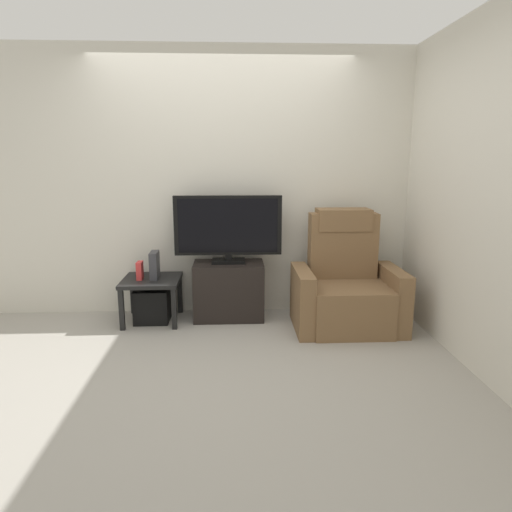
{
  "coord_description": "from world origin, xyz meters",
  "views": [
    {
      "loc": [
        0.1,
        -3.46,
        1.55
      ],
      "look_at": [
        0.29,
        0.5,
        0.7
      ],
      "focal_mm": 32.12,
      "sensor_mm": 36.0,
      "label": 1
    }
  ],
  "objects_px": {
    "television": "(228,228)",
    "tv_stand": "(229,290)",
    "game_console": "(155,265)",
    "recliner_armchair": "(346,287)",
    "side_table": "(152,285)",
    "subwoofer_box": "(153,305)",
    "book_upright": "(140,271)"
  },
  "relations": [
    {
      "from": "television",
      "to": "tv_stand",
      "type": "bearing_deg",
      "value": -90.0
    },
    {
      "from": "television",
      "to": "subwoofer_box",
      "type": "relative_size",
      "value": 3.18
    },
    {
      "from": "television",
      "to": "subwoofer_box",
      "type": "bearing_deg",
      "value": -174.28
    },
    {
      "from": "recliner_armchair",
      "to": "book_upright",
      "type": "height_order",
      "value": "recliner_armchair"
    },
    {
      "from": "recliner_armchair",
      "to": "game_console",
      "type": "bearing_deg",
      "value": 169.73
    },
    {
      "from": "side_table",
      "to": "subwoofer_box",
      "type": "bearing_deg",
      "value": 0.0
    },
    {
      "from": "tv_stand",
      "to": "subwoofer_box",
      "type": "relative_size",
      "value": 2.09
    },
    {
      "from": "tv_stand",
      "to": "television",
      "type": "xyz_separation_m",
      "value": [
        0.0,
        0.02,
        0.62
      ]
    },
    {
      "from": "subwoofer_box",
      "to": "game_console",
      "type": "relative_size",
      "value": 1.25
    },
    {
      "from": "television",
      "to": "book_upright",
      "type": "relative_size",
      "value": 6.05
    },
    {
      "from": "recliner_armchair",
      "to": "side_table",
      "type": "xyz_separation_m",
      "value": [
        -1.84,
        0.21,
        -0.02
      ]
    },
    {
      "from": "television",
      "to": "side_table",
      "type": "distance_m",
      "value": 0.92
    },
    {
      "from": "tv_stand",
      "to": "television",
      "type": "relative_size",
      "value": 0.66
    },
    {
      "from": "recliner_armchair",
      "to": "side_table",
      "type": "distance_m",
      "value": 1.85
    },
    {
      "from": "tv_stand",
      "to": "subwoofer_box",
      "type": "height_order",
      "value": "tv_stand"
    },
    {
      "from": "side_table",
      "to": "tv_stand",
      "type": "bearing_deg",
      "value": 4.26
    },
    {
      "from": "book_upright",
      "to": "game_console",
      "type": "distance_m",
      "value": 0.15
    },
    {
      "from": "recliner_armchair",
      "to": "subwoofer_box",
      "type": "bearing_deg",
      "value": 170.17
    },
    {
      "from": "recliner_armchair",
      "to": "television",
      "type": "bearing_deg",
      "value": 162.19
    },
    {
      "from": "side_table",
      "to": "subwoofer_box",
      "type": "relative_size",
      "value": 1.67
    },
    {
      "from": "game_console",
      "to": "recliner_armchair",
      "type": "bearing_deg",
      "value": -6.95
    },
    {
      "from": "television",
      "to": "game_console",
      "type": "bearing_deg",
      "value": -174.8
    },
    {
      "from": "tv_stand",
      "to": "game_console",
      "type": "bearing_deg",
      "value": -176.34
    },
    {
      "from": "book_upright",
      "to": "tv_stand",
      "type": "bearing_deg",
      "value": 5.11
    },
    {
      "from": "tv_stand",
      "to": "game_console",
      "type": "relative_size",
      "value": 2.62
    },
    {
      "from": "recliner_armchair",
      "to": "subwoofer_box",
      "type": "height_order",
      "value": "recliner_armchair"
    },
    {
      "from": "subwoofer_box",
      "to": "book_upright",
      "type": "bearing_deg",
      "value": -168.69
    },
    {
      "from": "side_table",
      "to": "subwoofer_box",
      "type": "xyz_separation_m",
      "value": [
        0.0,
        0.0,
        -0.2
      ]
    },
    {
      "from": "subwoofer_box",
      "to": "book_upright",
      "type": "distance_m",
      "value": 0.36
    },
    {
      "from": "game_console",
      "to": "subwoofer_box",
      "type": "bearing_deg",
      "value": -164.05
    },
    {
      "from": "tv_stand",
      "to": "book_upright",
      "type": "xyz_separation_m",
      "value": [
        -0.84,
        -0.08,
        0.23
      ]
    },
    {
      "from": "game_console",
      "to": "television",
      "type": "bearing_deg",
      "value": 5.2
    }
  ]
}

